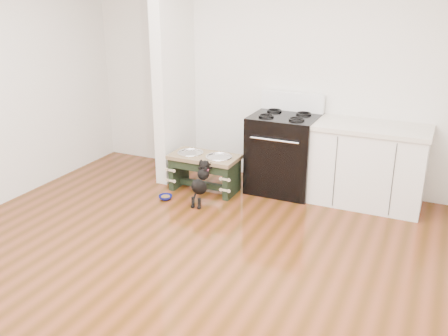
# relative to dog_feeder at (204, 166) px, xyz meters

# --- Properties ---
(ground) EXTENTS (5.00, 5.00, 0.00)m
(ground) POSITION_rel_dog_feeder_xyz_m (0.59, -1.74, -0.32)
(ground) COLOR #45260C
(ground) RESTS_ON ground
(room_shell) EXTENTS (5.00, 5.00, 5.00)m
(room_shell) POSITION_rel_dog_feeder_xyz_m (0.59, -1.74, 1.30)
(room_shell) COLOR silver
(room_shell) RESTS_ON ground
(partition_wall) EXTENTS (0.15, 0.80, 2.70)m
(partition_wall) POSITION_rel_dog_feeder_xyz_m (-0.58, 0.36, 1.03)
(partition_wall) COLOR silver
(partition_wall) RESTS_ON ground
(oven_range) EXTENTS (0.76, 0.69, 1.14)m
(oven_range) POSITION_rel_dog_feeder_xyz_m (0.84, 0.42, 0.16)
(oven_range) COLOR black
(oven_range) RESTS_ON ground
(cabinet_run) EXTENTS (1.24, 0.64, 0.91)m
(cabinet_run) POSITION_rel_dog_feeder_xyz_m (1.82, 0.44, 0.14)
(cabinet_run) COLOR silver
(cabinet_run) RESTS_ON ground
(dog_feeder) EXTENTS (0.81, 0.43, 0.46)m
(dog_feeder) POSITION_rel_dog_feeder_xyz_m (0.00, 0.00, 0.00)
(dog_feeder) COLOR black
(dog_feeder) RESTS_ON ground
(puppy) EXTENTS (0.14, 0.42, 0.50)m
(puppy) POSITION_rel_dog_feeder_xyz_m (0.14, -0.37, -0.05)
(puppy) COLOR black
(puppy) RESTS_ON ground
(floor_bowl) EXTENTS (0.19, 0.19, 0.05)m
(floor_bowl) POSITION_rel_dog_feeder_xyz_m (-0.29, -0.43, -0.29)
(floor_bowl) COLOR #0D115D
(floor_bowl) RESTS_ON ground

